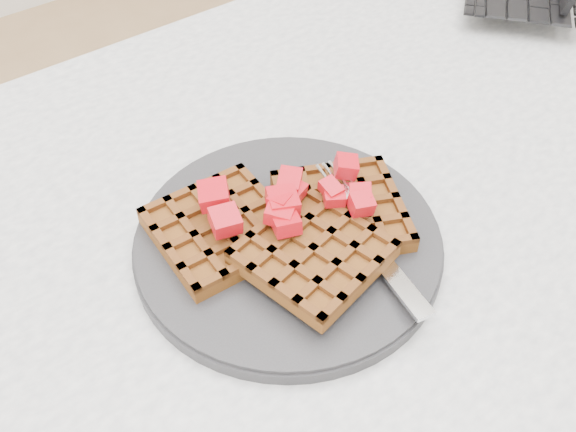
# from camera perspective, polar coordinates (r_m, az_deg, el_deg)

# --- Properties ---
(table) EXTENTS (1.20, 0.80, 0.75)m
(table) POSITION_cam_1_polar(r_m,az_deg,el_deg) (0.71, 9.32, -4.21)
(table) COLOR silver
(table) RESTS_ON ground
(plate) EXTENTS (0.27, 0.27, 0.02)m
(plate) POSITION_cam_1_polar(r_m,az_deg,el_deg) (0.55, 0.00, -2.27)
(plate) COLOR #252528
(plate) RESTS_ON table
(waffles) EXTENTS (0.22, 0.19, 0.03)m
(waffles) POSITION_cam_1_polar(r_m,az_deg,el_deg) (0.54, 0.26, -1.16)
(waffles) COLOR brown
(waffles) RESTS_ON plate
(strawberry_pile) EXTENTS (0.15, 0.15, 0.02)m
(strawberry_pile) POSITION_cam_1_polar(r_m,az_deg,el_deg) (0.52, 0.00, 1.06)
(strawberry_pile) COLOR #A8000E
(strawberry_pile) RESTS_ON waffles
(fork) EXTENTS (0.06, 0.18, 0.02)m
(fork) POSITION_cam_1_polar(r_m,az_deg,el_deg) (0.54, 6.69, -1.51)
(fork) COLOR silver
(fork) RESTS_ON plate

